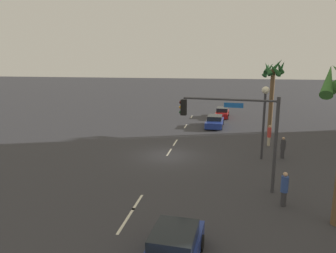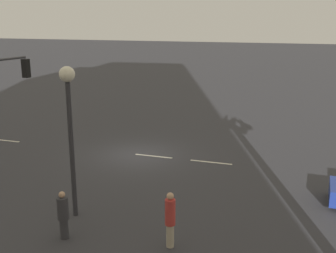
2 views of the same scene
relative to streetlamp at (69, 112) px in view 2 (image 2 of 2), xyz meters
The scene contains 7 objects.
ground_plane 8.42m from the streetlamp, 86.70° to the right, with size 220.00×220.00×0.00m, color #333338.
lane_stripe_2 9.17m from the streetlamp, 116.31° to the right, with size 2.19×0.14×0.01m, color silver.
lane_stripe_3 8.42m from the streetlamp, 93.74° to the right, with size 2.11×0.14×0.01m, color silver.
lane_stripe_4 12.38m from the streetlamp, 39.12° to the right, with size 1.86×0.14×0.01m, color silver.
streetlamp is the anchor object (origin of this frame).
pedestrian_1 3.55m from the streetlamp, 108.07° to the left, with size 0.50×0.50×1.71m.
pedestrian_2 5.18m from the streetlamp, 165.81° to the left, with size 0.46×0.46×1.91m.
Camera 2 is at (-8.19, 19.95, 7.25)m, focal length 44.14 mm.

